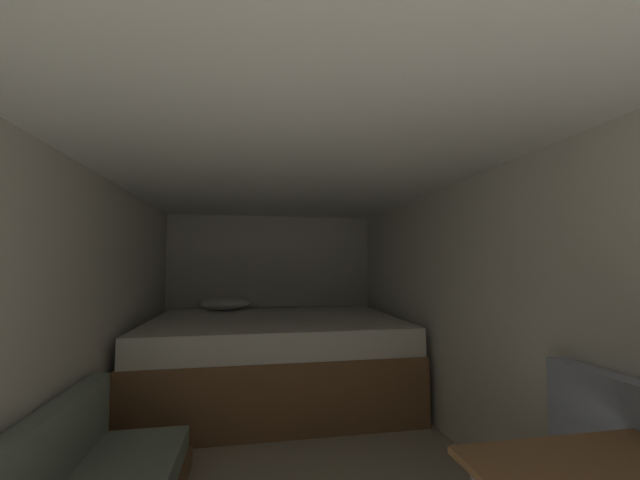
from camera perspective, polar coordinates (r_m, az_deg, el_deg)
wall_back at (r=4.96m, az=-7.53°, el=-8.05°), size 2.74×0.05×2.02m
wall_left at (r=2.61m, az=-36.07°, el=-11.33°), size 0.05×5.19×2.02m
wall_right at (r=2.84m, az=24.19°, el=-11.03°), size 0.05×5.19×2.02m
ceiling_slab at (r=2.43m, az=-4.39°, el=12.06°), size 2.74×5.19×0.05m
bed at (r=4.06m, az=-6.99°, el=-17.53°), size 2.52×1.87×0.99m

